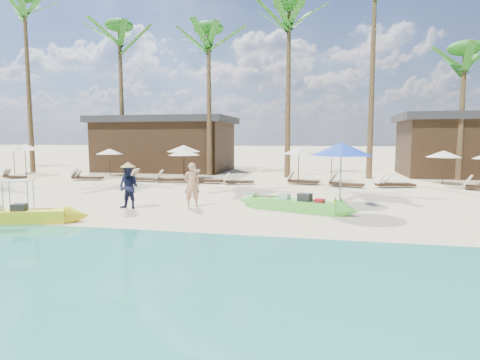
% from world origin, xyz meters
% --- Properties ---
extents(ground, '(240.00, 240.00, 0.00)m').
position_xyz_m(ground, '(0.00, 0.00, 0.00)').
color(ground, beige).
rests_on(ground, ground).
extents(wet_sand_strip, '(240.00, 4.50, 0.01)m').
position_xyz_m(wet_sand_strip, '(0.00, -5.00, 0.00)').
color(wet_sand_strip, tan).
rests_on(wet_sand_strip, ground).
extents(green_canoe, '(5.02, 2.09, 0.66)m').
position_xyz_m(green_canoe, '(3.60, 1.54, 0.22)').
color(green_canoe, '#53DA42').
rests_on(green_canoe, ground).
extents(yellow_canoe, '(4.99, 2.00, 1.34)m').
position_xyz_m(yellow_canoe, '(-4.76, -2.44, 0.22)').
color(yellow_canoe, '#FFF220').
rests_on(yellow_canoe, ground).
extents(tourist, '(0.73, 0.63, 1.70)m').
position_xyz_m(tourist, '(-0.30, 1.55, 0.85)').
color(tourist, tan).
rests_on(tourist, ground).
extents(vendor_green, '(0.86, 0.71, 1.62)m').
position_xyz_m(vendor_green, '(-2.44, 0.64, 0.81)').
color(vendor_green, '#161B3E').
rests_on(vendor_green, ground).
extents(blue_umbrella, '(2.29, 2.29, 2.47)m').
position_xyz_m(blue_umbrella, '(5.22, 2.01, 2.23)').
color(blue_umbrella, '#99999E').
rests_on(blue_umbrella, ground).
extents(resort_parasol_1, '(2.07, 2.07, 2.13)m').
position_xyz_m(resort_parasol_1, '(-17.34, 11.91, 1.92)').
color(resort_parasol_1, '#342315').
rests_on(resort_parasol_1, ground).
extents(resort_parasol_2, '(2.16, 2.16, 2.23)m').
position_xyz_m(resort_parasol_2, '(-15.37, 10.72, 2.01)').
color(resort_parasol_2, '#342315').
rests_on(resort_parasol_2, ground).
extents(lounger_2_left, '(1.67, 0.67, 0.55)m').
position_xyz_m(lounger_2_left, '(-15.04, 9.18, 0.18)').
color(lounger_2_left, '#342315').
rests_on(lounger_2_left, ground).
extents(resort_parasol_3, '(1.84, 1.84, 1.89)m').
position_xyz_m(resort_parasol_3, '(-9.88, 12.17, 1.70)').
color(resort_parasol_3, '#342315').
rests_on(resort_parasol_3, ground).
extents(lounger_3_left, '(1.69, 0.85, 0.55)m').
position_xyz_m(lounger_3_left, '(-9.91, 9.54, 0.18)').
color(lounger_3_left, '#342315').
rests_on(lounger_3_left, ground).
extents(lounger_3_right, '(2.00, 0.85, 0.66)m').
position_xyz_m(lounger_3_right, '(-10.01, 9.44, 0.22)').
color(lounger_3_right, '#342315').
rests_on(lounger_3_right, ground).
extents(resort_parasol_4, '(2.12, 2.12, 2.18)m').
position_xyz_m(resort_parasol_4, '(-4.17, 11.24, 1.96)').
color(resort_parasol_4, '#342315').
rests_on(resort_parasol_4, ground).
extents(lounger_4_left, '(2.01, 0.72, 0.67)m').
position_xyz_m(lounger_4_left, '(-6.04, 9.48, 0.22)').
color(lounger_4_left, '#342315').
rests_on(lounger_4_left, ground).
extents(lounger_4_right, '(1.99, 1.00, 0.65)m').
position_xyz_m(lounger_4_right, '(-4.34, 9.44, 0.22)').
color(lounger_4_right, '#342315').
rests_on(lounger_4_right, ground).
extents(resort_parasol_5, '(1.90, 1.90, 1.96)m').
position_xyz_m(resort_parasol_5, '(-3.75, 10.18, 1.77)').
color(resort_parasol_5, '#342315').
rests_on(resort_parasol_5, ground).
extents(lounger_5_left, '(2.07, 0.92, 0.68)m').
position_xyz_m(lounger_5_left, '(-2.20, 9.46, 0.23)').
color(lounger_5_left, '#342315').
rests_on(lounger_5_left, ground).
extents(resort_parasol_6, '(2.01, 2.01, 2.07)m').
position_xyz_m(resort_parasol_6, '(3.08, 11.37, 1.87)').
color(resort_parasol_6, '#342315').
rests_on(resort_parasol_6, ground).
extents(lounger_6_left, '(1.79, 0.98, 0.58)m').
position_xyz_m(lounger_6_left, '(-0.26, 9.30, 0.19)').
color(lounger_6_left, '#342315').
rests_on(lounger_6_left, ground).
extents(lounger_6_right, '(1.88, 0.91, 0.61)m').
position_xyz_m(lounger_6_right, '(3.32, 10.09, 0.20)').
color(lounger_6_right, '#342315').
rests_on(lounger_6_right, ground).
extents(resort_parasol_7, '(1.87, 1.87, 1.92)m').
position_xyz_m(resort_parasol_7, '(5.02, 11.62, 1.73)').
color(resort_parasol_7, '#342315').
rests_on(resort_parasol_7, ground).
extents(lounger_7_left, '(1.96, 1.16, 0.64)m').
position_xyz_m(lounger_7_left, '(5.67, 9.28, 0.21)').
color(lounger_7_left, '#342315').
rests_on(lounger_7_left, ground).
extents(lounger_7_right, '(2.04, 1.16, 0.66)m').
position_xyz_m(lounger_7_right, '(8.12, 9.58, 0.22)').
color(lounger_7_right, '#342315').
rests_on(lounger_7_right, ground).
extents(resort_parasol_8, '(1.87, 1.87, 1.93)m').
position_xyz_m(resort_parasol_8, '(11.09, 11.30, 1.74)').
color(resort_parasol_8, '#342315').
rests_on(resort_parasol_8, ground).
extents(lounger_8_left, '(1.70, 0.63, 0.57)m').
position_xyz_m(lounger_8_left, '(8.44, 9.67, 0.19)').
color(lounger_8_left, '#342315').
rests_on(lounger_8_left, ground).
extents(palm_1, '(2.08, 2.08, 13.60)m').
position_xyz_m(palm_1, '(-17.59, 14.06, 10.82)').
color(palm_1, brown).
rests_on(palm_1, ground).
extents(palm_2, '(2.08, 2.08, 11.33)m').
position_xyz_m(palm_2, '(-10.45, 15.08, 9.18)').
color(palm_2, brown).
rests_on(palm_2, ground).
extents(palm_3, '(2.08, 2.08, 10.52)m').
position_xyz_m(palm_3, '(-3.36, 14.27, 8.58)').
color(palm_3, brown).
rests_on(palm_3, ground).
extents(palm_4, '(2.08, 2.08, 11.70)m').
position_xyz_m(palm_4, '(2.15, 14.01, 9.45)').
color(palm_4, brown).
rests_on(palm_4, ground).
extents(palm_5, '(2.08, 2.08, 13.60)m').
position_xyz_m(palm_5, '(7.45, 14.38, 10.82)').
color(palm_5, brown).
rests_on(palm_5, ground).
extents(palm_6, '(2.08, 2.08, 8.51)m').
position_xyz_m(palm_6, '(12.84, 14.52, 7.05)').
color(palm_6, brown).
rests_on(palm_6, ground).
extents(pavilion_west, '(10.80, 6.60, 4.30)m').
position_xyz_m(pavilion_west, '(-8.00, 17.50, 2.19)').
color(pavilion_west, '#342315').
rests_on(pavilion_west, ground).
extents(pavilion_east, '(8.80, 6.60, 4.30)m').
position_xyz_m(pavilion_east, '(14.00, 17.50, 2.20)').
color(pavilion_east, '#342315').
rests_on(pavilion_east, ground).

